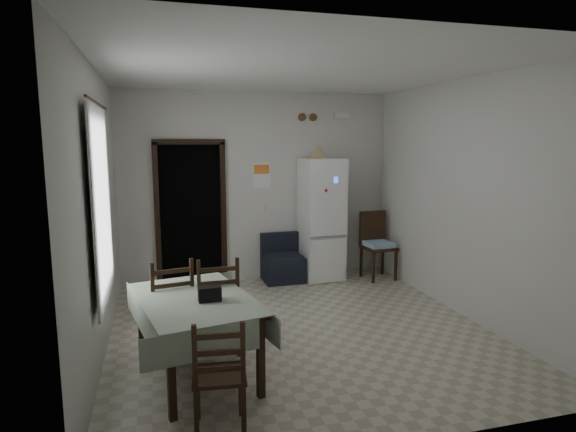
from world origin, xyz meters
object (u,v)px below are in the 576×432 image
(fridge, at_px, (321,219))
(corner_chair, at_px, (379,246))
(dining_chair_far_left, at_px, (170,306))
(dining_chair_near_head, at_px, (219,373))
(dining_chair_far_right, at_px, (217,303))
(dining_table, at_px, (196,337))
(navy_seat, at_px, (283,258))

(fridge, xyz_separation_m, corner_chair, (0.86, -0.28, -0.42))
(dining_chair_far_left, xyz_separation_m, dining_chair_near_head, (0.31, -1.43, -0.06))
(dining_chair_far_left, relative_size, dining_chair_far_right, 1.00)
(fridge, relative_size, dining_table, 1.31)
(dining_table, height_order, dining_chair_far_left, dining_chair_far_left)
(navy_seat, xyz_separation_m, dining_chair_far_left, (-1.76, -2.23, 0.15))
(fridge, height_order, dining_chair_far_left, fridge)
(dining_chair_far_left, distance_m, dining_chair_far_right, 0.47)
(dining_chair_far_left, height_order, dining_chair_far_right, dining_chair_far_left)
(fridge, relative_size, navy_seat, 2.60)
(corner_chair, bearing_deg, dining_chair_far_right, -149.01)
(corner_chair, distance_m, dining_chair_near_head, 4.47)
(fridge, height_order, dining_table, fridge)
(dining_chair_far_right, xyz_separation_m, dining_chair_near_head, (-0.16, -1.40, -0.06))
(corner_chair, bearing_deg, dining_chair_near_head, -135.39)
(navy_seat, xyz_separation_m, corner_chair, (1.48, -0.28, 0.16))
(fridge, distance_m, dining_table, 3.54)
(fridge, distance_m, corner_chair, 0.99)
(dining_table, height_order, dining_chair_far_right, dining_chair_far_right)
(dining_table, relative_size, dining_chair_far_left, 1.40)
(dining_chair_far_right, height_order, dining_chair_near_head, dining_chair_far_right)
(fridge, relative_size, dining_chair_far_right, 1.85)
(navy_seat, distance_m, dining_chair_far_left, 2.84)
(fridge, height_order, navy_seat, fridge)
(corner_chair, distance_m, dining_table, 3.91)
(dining_table, bearing_deg, dining_chair_far_left, 100.88)
(navy_seat, height_order, dining_chair_far_right, dining_chair_far_right)
(fridge, distance_m, dining_chair_near_head, 4.23)
(dining_chair_far_left, bearing_deg, fridge, -147.23)
(navy_seat, distance_m, corner_chair, 1.52)
(fridge, relative_size, corner_chair, 1.79)
(corner_chair, height_order, dining_chair_near_head, corner_chair)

